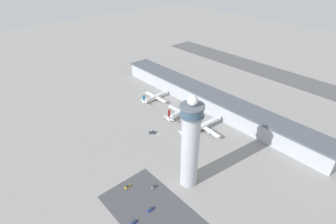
{
  "coord_description": "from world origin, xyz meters",
  "views": [
    {
      "loc": [
        147.57,
        -118.66,
        137.68
      ],
      "look_at": [
        -5.3,
        17.54,
        13.37
      ],
      "focal_mm": 28.0,
      "sensor_mm": 36.0,
      "label": 1
    }
  ],
  "objects_px": {
    "service_truck_fuel": "(152,133)",
    "airplane_gate_alpha": "(155,97)",
    "car_silver_sedan": "(151,209)",
    "car_yellow_taxi": "(128,187)",
    "airplane_gate_bravo": "(181,112)",
    "service_truck_catering": "(199,129)",
    "control_tower": "(190,144)",
    "car_white_wagon": "(154,187)",
    "airplane_gate_charlie": "(202,126)",
    "car_maroon_suv": "(134,223)"
  },
  "relations": [
    {
      "from": "service_truck_fuel",
      "to": "airplane_gate_alpha",
      "type": "bearing_deg",
      "value": 138.47
    },
    {
      "from": "car_silver_sedan",
      "to": "car_yellow_taxi",
      "type": "bearing_deg",
      "value": -179.72
    },
    {
      "from": "airplane_gate_bravo",
      "to": "service_truck_catering",
      "type": "xyz_separation_m",
      "value": [
        28.94,
        -5.22,
        -3.32
      ]
    },
    {
      "from": "control_tower",
      "to": "service_truck_fuel",
      "type": "xyz_separation_m",
      "value": [
        -61.88,
        17.39,
        -32.52
      ]
    },
    {
      "from": "airplane_gate_alpha",
      "to": "car_silver_sedan",
      "type": "relative_size",
      "value": 7.17
    },
    {
      "from": "car_yellow_taxi",
      "to": "car_white_wagon",
      "type": "relative_size",
      "value": 1.0
    },
    {
      "from": "control_tower",
      "to": "airplane_gate_alpha",
      "type": "bearing_deg",
      "value": 151.53
    },
    {
      "from": "car_white_wagon",
      "to": "service_truck_catering",
      "type": "bearing_deg",
      "value": 109.39
    },
    {
      "from": "airplane_gate_bravo",
      "to": "airplane_gate_charlie",
      "type": "bearing_deg",
      "value": -7.13
    },
    {
      "from": "airplane_gate_bravo",
      "to": "airplane_gate_charlie",
      "type": "height_order",
      "value": "airplane_gate_charlie"
    },
    {
      "from": "airplane_gate_bravo",
      "to": "car_white_wagon",
      "type": "height_order",
      "value": "airplane_gate_bravo"
    },
    {
      "from": "airplane_gate_charlie",
      "to": "car_white_wagon",
      "type": "height_order",
      "value": "airplane_gate_charlie"
    },
    {
      "from": "airplane_gate_bravo",
      "to": "car_maroon_suv",
      "type": "distance_m",
      "value": 125.92
    },
    {
      "from": "service_truck_catering",
      "to": "car_maroon_suv",
      "type": "relative_size",
      "value": 1.44
    },
    {
      "from": "airplane_gate_alpha",
      "to": "airplane_gate_charlie",
      "type": "distance_m",
      "value": 73.35
    },
    {
      "from": "control_tower",
      "to": "airplane_gate_alpha",
      "type": "relative_size",
      "value": 2.05
    },
    {
      "from": "control_tower",
      "to": "airplane_gate_bravo",
      "type": "relative_size",
      "value": 1.84
    },
    {
      "from": "airplane_gate_charlie",
      "to": "service_truck_catering",
      "type": "distance_m",
      "value": 4.25
    },
    {
      "from": "car_maroon_suv",
      "to": "car_white_wagon",
      "type": "height_order",
      "value": "car_maroon_suv"
    },
    {
      "from": "airplane_gate_alpha",
      "to": "airplane_gate_charlie",
      "type": "xyz_separation_m",
      "value": [
        73.15,
        -5.35,
        0.92
      ]
    },
    {
      "from": "service_truck_fuel",
      "to": "car_yellow_taxi",
      "type": "height_order",
      "value": "service_truck_fuel"
    },
    {
      "from": "car_maroon_suv",
      "to": "airplane_gate_charlie",
      "type": "bearing_deg",
      "value": 110.27
    },
    {
      "from": "service_truck_catering",
      "to": "car_maroon_suv",
      "type": "distance_m",
      "value": 107.92
    },
    {
      "from": "airplane_gate_alpha",
      "to": "car_maroon_suv",
      "type": "height_order",
      "value": "airplane_gate_alpha"
    },
    {
      "from": "car_maroon_suv",
      "to": "car_white_wagon",
      "type": "distance_m",
      "value": 29.92
    },
    {
      "from": "car_maroon_suv",
      "to": "airplane_gate_alpha",
      "type": "bearing_deg",
      "value": 135.94
    },
    {
      "from": "airplane_gate_alpha",
      "to": "car_yellow_taxi",
      "type": "distance_m",
      "value": 126.66
    },
    {
      "from": "control_tower",
      "to": "car_yellow_taxi",
      "type": "xyz_separation_m",
      "value": [
        -24.07,
        -34.83,
        -32.84
      ]
    },
    {
      "from": "airplane_gate_bravo",
      "to": "car_white_wagon",
      "type": "bearing_deg",
      "value": -55.19
    },
    {
      "from": "airplane_gate_alpha",
      "to": "service_truck_catering",
      "type": "distance_m",
      "value": 71.75
    },
    {
      "from": "control_tower",
      "to": "car_silver_sedan",
      "type": "relative_size",
      "value": 14.72
    },
    {
      "from": "car_silver_sedan",
      "to": "car_white_wagon",
      "type": "bearing_deg",
      "value": 133.89
    },
    {
      "from": "control_tower",
      "to": "car_yellow_taxi",
      "type": "height_order",
      "value": "control_tower"
    },
    {
      "from": "control_tower",
      "to": "airplane_gate_charlie",
      "type": "height_order",
      "value": "control_tower"
    },
    {
      "from": "airplane_gate_bravo",
      "to": "airplane_gate_charlie",
      "type": "relative_size",
      "value": 0.81
    },
    {
      "from": "service_truck_fuel",
      "to": "service_truck_catering",
      "type": "bearing_deg",
      "value": 55.24
    },
    {
      "from": "car_maroon_suv",
      "to": "car_silver_sedan",
      "type": "relative_size",
      "value": 0.99
    },
    {
      "from": "airplane_gate_bravo",
      "to": "car_maroon_suv",
      "type": "bearing_deg",
      "value": -57.12
    },
    {
      "from": "car_white_wagon",
      "to": "car_maroon_suv",
      "type": "bearing_deg",
      "value": -63.34
    },
    {
      "from": "control_tower",
      "to": "airplane_gate_alpha",
      "type": "distance_m",
      "value": 127.47
    },
    {
      "from": "car_maroon_suv",
      "to": "car_white_wagon",
      "type": "xyz_separation_m",
      "value": [
        -13.43,
        26.74,
        -0.02
      ]
    },
    {
      "from": "airplane_gate_alpha",
      "to": "service_truck_fuel",
      "type": "xyz_separation_m",
      "value": [
        47.1,
        -41.72,
        -2.88
      ]
    },
    {
      "from": "airplane_gate_charlie",
      "to": "car_silver_sedan",
      "type": "height_order",
      "value": "airplane_gate_charlie"
    },
    {
      "from": "control_tower",
      "to": "service_truck_catering",
      "type": "xyz_separation_m",
      "value": [
        -37.6,
        52.38,
        -32.34
      ]
    },
    {
      "from": "control_tower",
      "to": "airplane_gate_charlie",
      "type": "relative_size",
      "value": 1.5
    },
    {
      "from": "car_yellow_taxi",
      "to": "car_silver_sedan",
      "type": "relative_size",
      "value": 0.95
    },
    {
      "from": "service_truck_catering",
      "to": "car_white_wagon",
      "type": "height_order",
      "value": "service_truck_catering"
    },
    {
      "from": "car_yellow_taxi",
      "to": "car_silver_sedan",
      "type": "xyz_separation_m",
      "value": [
        25.27,
        0.13,
        0.03
      ]
    },
    {
      "from": "control_tower",
      "to": "car_white_wagon",
      "type": "height_order",
      "value": "control_tower"
    },
    {
      "from": "control_tower",
      "to": "service_truck_catering",
      "type": "bearing_deg",
      "value": 125.67
    }
  ]
}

